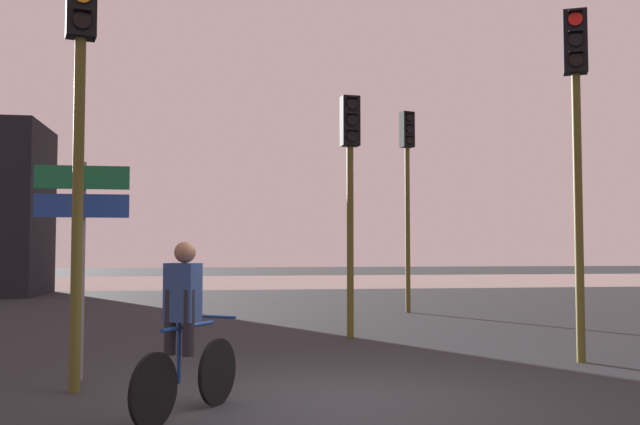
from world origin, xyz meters
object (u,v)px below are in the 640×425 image
(traffic_light_far_right, at_px, (407,174))
(traffic_light_center, at_px, (350,169))
(traffic_light_near_left, at_px, (80,90))
(cyclist, at_px, (185,328))
(direction_sign_post, at_px, (82,229))
(traffic_light_near_right, at_px, (577,118))

(traffic_light_far_right, bearing_deg, traffic_light_center, 46.92)
(traffic_light_near_left, height_order, traffic_light_far_right, traffic_light_far_right)
(traffic_light_near_left, distance_m, traffic_light_far_right, 11.14)
(cyclist, bearing_deg, traffic_light_near_left, 163.15)
(cyclist, bearing_deg, traffic_light_center, 96.43)
(traffic_light_near_left, bearing_deg, direction_sign_post, -98.83)
(direction_sign_post, bearing_deg, traffic_light_near_right, -176.49)
(traffic_light_near_right, distance_m, traffic_light_far_right, 8.05)
(direction_sign_post, bearing_deg, traffic_light_center, -137.85)
(traffic_light_near_right, bearing_deg, traffic_light_far_right, -64.13)
(traffic_light_near_right, distance_m, direction_sign_post, 6.79)
(traffic_light_near_left, relative_size, cyclist, 2.96)
(traffic_light_center, bearing_deg, traffic_light_near_left, 41.92)
(traffic_light_near_left, bearing_deg, traffic_light_far_right, -139.48)
(cyclist, bearing_deg, traffic_light_near_right, 56.97)
(traffic_light_near_right, relative_size, direction_sign_post, 1.90)
(traffic_light_center, height_order, direction_sign_post, traffic_light_center)
(traffic_light_near_right, xyz_separation_m, direction_sign_post, (-6.59, -0.40, -1.60))
(traffic_light_near_right, relative_size, cyclist, 3.04)
(traffic_light_near_left, height_order, cyclist, traffic_light_near_left)
(cyclist, bearing_deg, traffic_light_far_right, 95.81)
(traffic_light_far_right, distance_m, direction_sign_post, 10.74)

